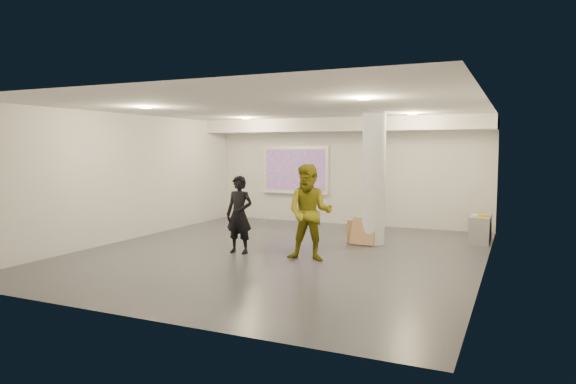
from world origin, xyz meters
The scene contains 20 objects.
floor centered at (0.00, 0.00, 0.00)m, with size 8.00×9.00×0.01m, color #393B41.
ceiling centered at (0.00, 0.00, 3.00)m, with size 8.00×9.00×0.01m, color silver.
wall_back centered at (0.00, 4.50, 1.50)m, with size 8.00×0.01×3.00m, color silver.
wall_front centered at (0.00, -4.50, 1.50)m, with size 8.00×0.01×3.00m, color silver.
wall_left centered at (-4.00, 0.00, 1.50)m, with size 0.01×9.00×3.00m, color silver.
wall_right centered at (4.00, 0.00, 1.50)m, with size 0.01×9.00×3.00m, color silver.
soffit_band centered at (0.00, 3.95, 2.82)m, with size 8.00×1.10×0.36m, color white.
downlight_nw centered at (-2.20, 2.50, 2.98)m, with size 0.22×0.22×0.02m, color #F2D787.
downlight_ne centered at (2.20, 2.50, 2.98)m, with size 0.22×0.22×0.02m, color #F2D787.
downlight_sw centered at (-2.20, -1.50, 2.98)m, with size 0.22×0.22×0.02m, color #F2D787.
downlight_se centered at (2.20, -1.50, 2.98)m, with size 0.22×0.22×0.02m, color #F2D787.
column centered at (1.50, 1.80, 1.50)m, with size 0.52×0.52×3.00m, color silver.
projection_screen centered at (-1.60, 4.45, 1.53)m, with size 2.10×0.13×1.42m.
credenza centered at (3.72, 3.06, 0.31)m, with size 0.45×1.08×0.63m, color gray.
papers_stack centered at (3.66, 2.98, 0.64)m, with size 0.25×0.33×0.02m, color silver.
postit_pad centered at (3.77, 2.97, 0.64)m, with size 0.22×0.30×0.03m, color #EAAB04.
cardboard_back centered at (1.14, 1.76, 0.26)m, with size 0.48×0.04×0.52m, color #9F774B.
cardboard_front centered at (1.33, 1.60, 0.30)m, with size 0.56×0.06×0.62m, color #9F774B.
woman centered at (-0.77, -0.36, 0.81)m, with size 0.59×0.39×1.62m, color black.
man centered at (0.83, -0.41, 0.94)m, with size 0.91×0.71×1.88m, color olive.
Camera 1 is at (4.53, -9.57, 2.19)m, focal length 32.00 mm.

